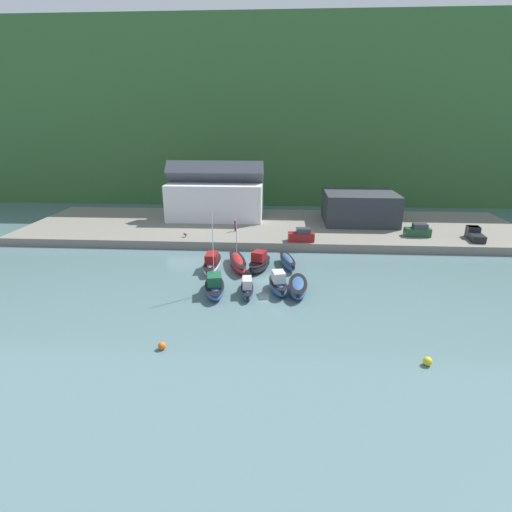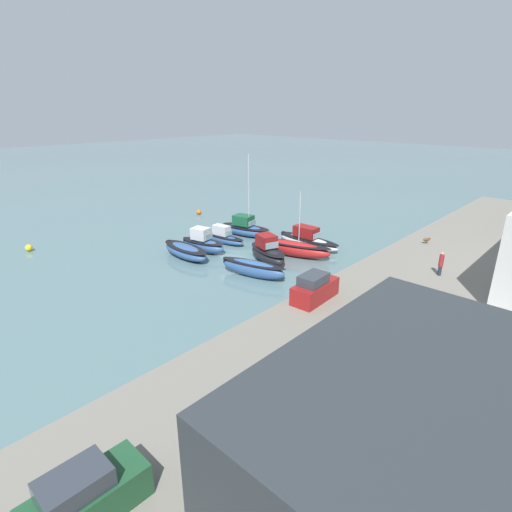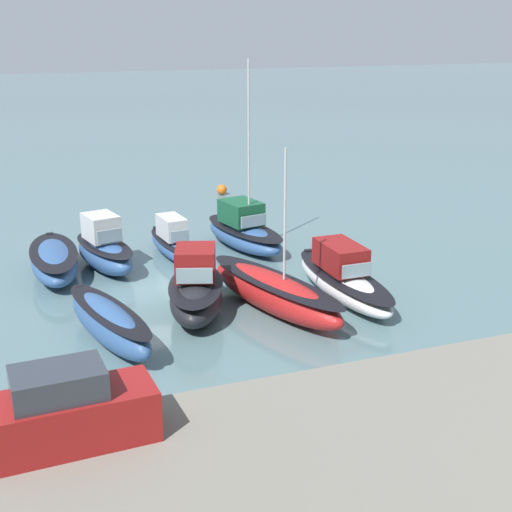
{
  "view_description": "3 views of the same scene",
  "coord_description": "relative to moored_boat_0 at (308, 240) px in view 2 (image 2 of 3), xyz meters",
  "views": [
    {
      "loc": [
        1.49,
        -48.67,
        20.3
      ],
      "look_at": [
        -1.9,
        6.04,
        1.34
      ],
      "focal_mm": 28.0,
      "sensor_mm": 36.0,
      "label": 1
    },
    {
      "loc": [
        28.23,
        29.41,
        15.07
      ],
      "look_at": [
        1.97,
        5.1,
        1.85
      ],
      "focal_mm": 28.0,
      "sensor_mm": 36.0,
      "label": 2
    },
    {
      "loc": [
        6.28,
        30.76,
        11.71
      ],
      "look_at": [
        -3.62,
        4.6,
        2.59
      ],
      "focal_mm": 50.0,
      "sensor_mm": 36.0,
      "label": 3
    }
  ],
  "objects": [
    {
      "name": "ground_plane",
      "position": [
        8.01,
        -4.03,
        -0.87
      ],
      "size": [
        320.0,
        320.0,
        0.0
      ],
      "primitive_type": "plane",
      "color": "slate"
    },
    {
      "name": "quay_promenade",
      "position": [
        8.01,
        20.92,
        -0.2
      ],
      "size": [
        91.42,
        25.08,
        1.34
      ],
      "color": "gray",
      "rests_on": "ground_plane"
    },
    {
      "name": "yacht_club_building",
      "position": [
        24.59,
        23.4,
        3.34
      ],
      "size": [
        13.29,
        11.45,
        5.74
      ],
      "color": "#2D3338",
      "rests_on": "quay_promenade"
    },
    {
      "name": "moored_boat_0",
      "position": [
        0.0,
        0.0,
        0.0
      ],
      "size": [
        2.13,
        8.07,
        2.4
      ],
      "rotation": [
        0.0,
        0.0,
        -0.0
      ],
      "color": "silver",
      "rests_on": "ground_plane"
    },
    {
      "name": "moored_boat_1",
      "position": [
        3.55,
        0.59,
        0.0
      ],
      "size": [
        4.17,
        8.75,
        7.12
      ],
      "rotation": [
        0.0,
        0.0,
        0.27
      ],
      "color": "red",
      "rests_on": "ground_plane"
    },
    {
      "name": "moored_boat_2",
      "position": [
        6.76,
        -0.29,
        0.21
      ],
      "size": [
        3.96,
        6.11,
        2.89
      ],
      "rotation": [
        0.0,
        0.0,
        -0.32
      ],
      "color": "black",
      "rests_on": "ground_plane"
    },
    {
      "name": "moored_boat_3",
      "position": [
        10.67,
        1.33,
        -0.02
      ],
      "size": [
        3.08,
        6.91,
        1.62
      ],
      "rotation": [
        0.0,
        0.0,
        0.24
      ],
      "color": "#33568E",
      "rests_on": "ground_plane"
    },
    {
      "name": "moored_boat_4",
      "position": [
        1.69,
        -8.45,
        0.09
      ],
      "size": [
        3.6,
        7.09,
        10.08
      ],
      "rotation": [
        0.0,
        0.0,
        0.19
      ],
      "color": "#33568E",
      "rests_on": "ground_plane"
    },
    {
      "name": "moored_boat_5",
      "position": [
        5.66,
        -8.29,
        -0.11
      ],
      "size": [
        2.1,
        6.11,
        2.14
      ],
      "rotation": [
        0.0,
        0.0,
        0.1
      ],
      "color": "#33568E",
      "rests_on": "ground_plane"
    },
    {
      "name": "moored_boat_6",
      "position": [
        9.41,
        -7.53,
        0.16
      ],
      "size": [
        3.09,
        5.77,
        2.79
      ],
      "rotation": [
        0.0,
        0.0,
        0.22
      ],
      "color": "#33568E",
      "rests_on": "ground_plane"
    },
    {
      "name": "moored_boat_7",
      "position": [
        11.85,
        -7.51,
        -0.11
      ],
      "size": [
        2.53,
        6.9,
        1.42
      ],
      "rotation": [
        0.0,
        0.0,
        -0.04
      ],
      "color": "#33568E",
      "rests_on": "ground_plane"
    },
    {
      "name": "parked_car_0",
      "position": [
        13.02,
        9.95,
        1.39
      ],
      "size": [
        4.28,
        1.99,
        2.16
      ],
      "rotation": [
        0.0,
        0.0,
        1.62
      ],
      "color": "maroon",
      "rests_on": "quay_promenade"
    },
    {
      "name": "parked_car_1",
      "position": [
        32.84,
        14.06,
        1.39
      ],
      "size": [
        4.23,
        1.87,
        2.16
      ],
      "rotation": [
        0.0,
        0.0,
        1.55
      ],
      "color": "#1E4C2D",
      "rests_on": "quay_promenade"
    },
    {
      "name": "person_on_quay",
      "position": [
        1.61,
        15.25,
        1.58
      ],
      "size": [
        0.4,
        0.4,
        2.14
      ],
      "color": "#232838",
      "rests_on": "quay_promenade"
    },
    {
      "name": "dog_on_quay",
      "position": [
        -6.4,
        11.06,
        0.93
      ],
      "size": [
        0.82,
        0.72,
        0.68
      ],
      "rotation": [
        0.0,
        0.0,
        0.92
      ],
      "color": "brown",
      "rests_on": "quay_promenade"
    },
    {
      "name": "mooring_buoy_0",
      "position": [
        22.51,
        -22.18,
        -0.48
      ],
      "size": [
        0.78,
        0.78,
        0.78
      ],
      "color": "yellow",
      "rests_on": "ground_plane"
    },
    {
      "name": "mooring_buoy_1",
      "position": [
        -1.19,
        -21.13,
        -0.5
      ],
      "size": [
        0.74,
        0.74,
        0.74
      ],
      "color": "orange",
      "rests_on": "ground_plane"
    }
  ]
}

